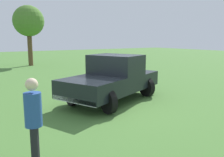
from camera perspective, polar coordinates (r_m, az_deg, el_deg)
ground_plane at (r=9.02m, az=1.13°, el=-6.28°), size 80.00×80.00×0.00m
pickup_truck at (r=9.48m, az=0.39°, el=0.38°), size 3.55×4.90×1.82m
person_visitor at (r=4.70m, az=-18.36°, el=-9.13°), size 0.41×0.41×1.77m
tree_side at (r=22.94m, az=-19.45°, el=12.79°), size 2.73×2.73×5.36m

